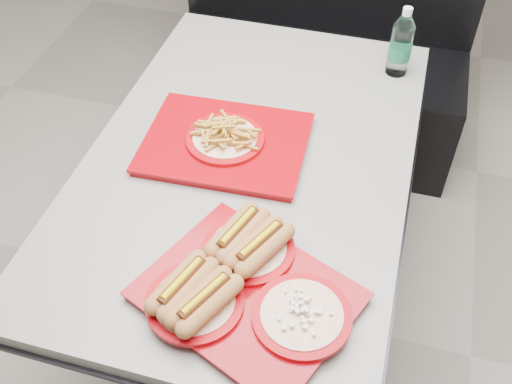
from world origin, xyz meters
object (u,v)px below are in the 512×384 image
(diner_table, at_px, (250,196))
(tray_near, at_px, (242,285))
(tray_far, at_px, (225,140))
(water_bottle, at_px, (401,46))
(booth_bench, at_px, (318,54))

(diner_table, height_order, tray_near, tray_near)
(tray_near, xyz_separation_m, tray_far, (-0.19, 0.47, -0.01))
(tray_near, distance_m, water_bottle, 1.01)
(water_bottle, bearing_deg, diner_table, -123.89)
(diner_table, xyz_separation_m, tray_far, (-0.08, 0.02, 0.19))
(booth_bench, xyz_separation_m, tray_near, (0.11, -1.55, 0.38))
(booth_bench, bearing_deg, diner_table, -90.00)
(diner_table, bearing_deg, water_bottle, 56.11)
(tray_near, height_order, tray_far, tray_near)
(diner_table, xyz_separation_m, tray_near, (0.11, -0.45, 0.20))
(booth_bench, bearing_deg, tray_far, -94.04)
(tray_near, bearing_deg, diner_table, 104.01)
(diner_table, bearing_deg, tray_far, 167.20)
(booth_bench, relative_size, tray_far, 2.84)
(tray_far, height_order, water_bottle, water_bottle)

